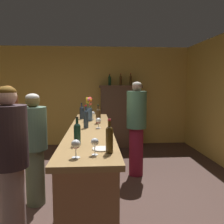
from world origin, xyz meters
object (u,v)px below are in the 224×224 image
Objects in this scene: wine_bottle_rose at (89,111)px; wine_glass_mid at (93,114)px; patron_in_grey at (34,145)px; bartender at (136,125)px; wine_bottle_chardonnay at (98,115)px; patron_redhead at (9,125)px; wine_glass_front at (95,143)px; patron_tall at (10,161)px; wine_bottle_pinot at (77,133)px; wine_bottle_malbec at (86,118)px; display_cabinet at (120,115)px; cheese_plate at (102,149)px; display_bottle_left at (110,80)px; display_bottle_center at (131,80)px; display_bottle_midleft at (121,80)px; bar_counter at (91,164)px; wine_bottle_merlot at (109,138)px; wine_bottle_syrah at (82,112)px; flower_arrangement at (89,109)px; wine_glass_rear at (76,145)px; wine_glass_spare at (98,121)px.

wine_bottle_rose is 0.28m from wine_glass_mid.
patron_in_grey is 1.85m from bartender.
wine_bottle_chardonnay is 0.18× the size of patron_redhead.
patron_tall is at bearing 156.72° from wine_glass_front.
wine_bottle_malbec is (0.05, 0.96, 0.02)m from wine_bottle_pinot.
cheese_plate is at bearing -98.25° from display_cabinet.
patron_redhead is at bearing 138.85° from patron_in_grey.
wine_glass_mid is at bearing -101.12° from display_bottle_left.
display_bottle_center reaches higher than cheese_plate.
wine_glass_front is 0.09× the size of bartender.
display_bottle_midleft is 2.26m from bartender.
patron_tall is at bearing -107.35° from display_bottle_left.
patron_redhead is at bearing 140.93° from wine_bottle_malbec.
wine_glass_front is at bearing -38.17° from patron_in_grey.
cheese_plate is 4.28m from display_bottle_center.
display_cabinet is at bearing 76.37° from bar_counter.
wine_bottle_rose is 1.00× the size of wine_bottle_merlot.
display_cabinet is 2.06m from wine_bottle_rose.
wine_bottle_rose is 0.20× the size of patron_in_grey.
display_bottle_midleft reaches higher than patron_tall.
wine_bottle_malbec is 1.10× the size of wine_bottle_chardonnay.
patron_tall reaches higher than wine_glass_mid.
wine_glass_mid is at bearing -108.44° from display_bottle_midleft.
display_cabinet is at bearing 66.37° from wine_bottle_syrah.
wine_bottle_rose is 2.05m from wine_bottle_pinot.
wine_glass_front is (0.07, -1.30, 0.63)m from bar_counter.
patron_in_grey is at bearing -133.57° from flower_arrangement.
wine_bottle_syrah is 0.98× the size of wine_bottle_chardonnay.
wine_glass_mid is at bearing 30.79° from patron_tall.
flower_arrangement is 1.82m from patron_tall.
display_bottle_center reaches higher than wine_bottle_merlot.
display_bottle_center is at bearing 65.54° from wine_glass_mid.
bar_counter is 1.42m from wine_bottle_merlot.
display_bottle_left is at bearing 37.82° from patron_tall.
patron_redhead is (-1.45, 2.59, -0.25)m from wine_glass_rear.
flower_arrangement is 0.26× the size of patron_in_grey.
bartender is at bearing 63.44° from wine_bottle_pinot.
wine_bottle_pinot is 2.61m from patron_redhead.
wine_bottle_chardonnay is 0.44m from wine_glass_spare.
wine_bottle_rose is at bearing 55.35° from wine_bottle_syrah.
cheese_plate is 2.14m from bartender.
wine_bottle_syrah is 1.58× the size of cheese_plate.
display_bottle_left is at bearing 86.32° from patron_in_grey.
bartender is at bearing 68.47° from wine_glass_rear.
wine_glass_rear is 0.10× the size of patron_in_grey.
wine_bottle_syrah is 0.71× the size of flower_arrangement.
display_bottle_midleft is at bearing 81.71° from patron_in_grey.
wine_bottle_malbec is at bearing -114.61° from wine_bottle_chardonnay.
display_bottle_center reaches higher than wine_bottle_chardonnay.
wine_glass_rear is 0.09× the size of bartender.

